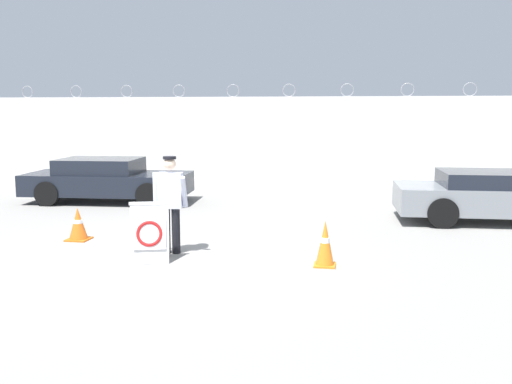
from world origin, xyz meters
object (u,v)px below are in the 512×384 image
Objects in this scene: barricade_sign at (150,232)px; traffic_cone_mid at (78,224)px; security_guard at (170,200)px; traffic_cone_near at (325,244)px; parked_car_front_coupe at (107,180)px; parked_car_far_side at (500,196)px.

traffic_cone_mid is (-1.97, 1.20, -0.18)m from barricade_sign.
traffic_cone_mid is (-2.17, 0.67, -0.67)m from security_guard.
barricade_sign is 2.32m from traffic_cone_mid.
barricade_sign is at bearing -176.59° from traffic_cone_near.
traffic_cone_near is at bearing -45.00° from parked_car_front_coupe.
barricade_sign is 6.69m from parked_car_front_coupe.
parked_car_front_coupe is at bearing 108.11° from traffic_cone_mid.
security_guard reaches higher than traffic_cone_near.
security_guard is at bearing -17.12° from traffic_cone_mid.
barricade_sign is at bearing -148.68° from parked_car_far_side.
parked_car_far_side is at bearing 50.05° from traffic_cone_near.
barricade_sign is at bearing -63.24° from parked_car_front_coupe.
traffic_cone_mid is at bearing -161.71° from parked_car_far_side.
barricade_sign is 1.33× the size of traffic_cone_near.
traffic_cone_near is 0.17× the size of parked_car_front_coupe.
traffic_cone_near is (2.80, -0.35, -0.61)m from security_guard.
parked_car_far_side is at bearing 21.48° from traffic_cone_mid.
parked_car_front_coupe is at bearing 139.33° from traffic_cone_near.
parked_car_front_coupe is (-1.48, 4.52, 0.30)m from traffic_cone_mid.
traffic_cone_near is at bearing -133.14° from parked_car_far_side.
traffic_cone_mid is (-4.98, 1.02, -0.06)m from traffic_cone_near.
traffic_cone_near is 1.18× the size of traffic_cone_mid.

